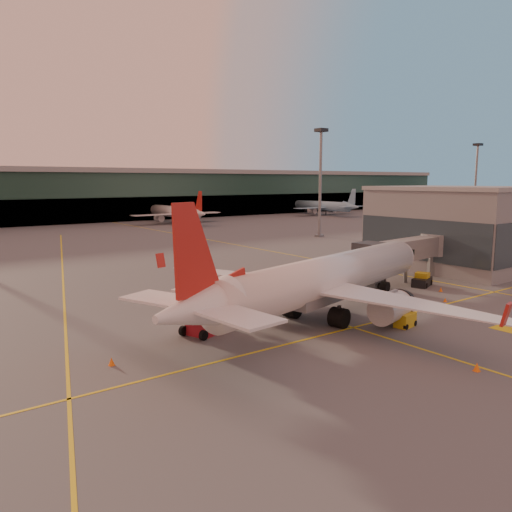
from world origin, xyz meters
TOP-DOWN VIEW (x-y plane):
  - ground at (0.00, 0.00)m, footprint 600.00×600.00m
  - taxi_markings at (-7.32, 44.49)m, footprint 100.12×173.00m
  - terminal at (0.00, 141.79)m, footprint 400.00×20.00m
  - gate_building at (41.93, 17.93)m, footprint 18.40×22.40m
  - mast_east_near at (55.00, 62.00)m, footprint 2.40×2.40m
  - mast_east_far at (130.00, 66.00)m, footprint 2.40×2.40m
  - main_airplane at (4.29, 8.70)m, footprint 39.36×35.85m
  - jet_bridge at (27.31, 15.39)m, footprint 19.44×5.25m
  - catering_truck at (-6.99, 11.59)m, footprint 6.14×4.13m
  - gpu_cart at (9.11, 2.33)m, footprint 2.39×1.68m
  - pushback_tug at (25.94, 12.40)m, footprint 3.81×2.86m
  - cone_nose at (25.04, 9.07)m, footprint 0.41×0.41m
  - cone_tail at (-16.49, 9.00)m, footprint 0.47×0.47m
  - cone_wing_right at (4.11, -7.61)m, footprint 0.49×0.49m
  - cone_wing_left at (4.83, 27.19)m, footprint 0.40×0.40m
  - cone_fwd at (20.69, 5.66)m, footprint 0.39×0.39m

SIDE VIEW (x-z plane):
  - ground at x=0.00m, z-range 0.00..0.00m
  - taxi_markings at x=-7.32m, z-range 0.00..0.01m
  - cone_fwd at x=20.69m, z-range -0.01..0.49m
  - cone_wing_left at x=4.83m, z-range -0.01..0.50m
  - cone_nose at x=25.04m, z-range -0.01..0.51m
  - cone_tail at x=-16.49m, z-range -0.01..0.59m
  - cone_wing_right at x=4.11m, z-range -0.01..0.62m
  - gpu_cart at x=9.11m, z-range -0.02..1.27m
  - pushback_tug at x=25.94m, z-range -0.16..1.59m
  - catering_truck at x=-6.99m, z-range 0.30..4.69m
  - main_airplane at x=4.29m, z-range -2.11..9.92m
  - jet_bridge at x=27.31m, z-range 1.10..7.02m
  - gate_building at x=41.93m, z-range -0.01..12.59m
  - terminal at x=0.00m, z-range -0.04..17.56m
  - mast_east_near at x=55.00m, z-range 2.06..27.66m
  - mast_east_far at x=130.00m, z-range 2.06..27.66m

